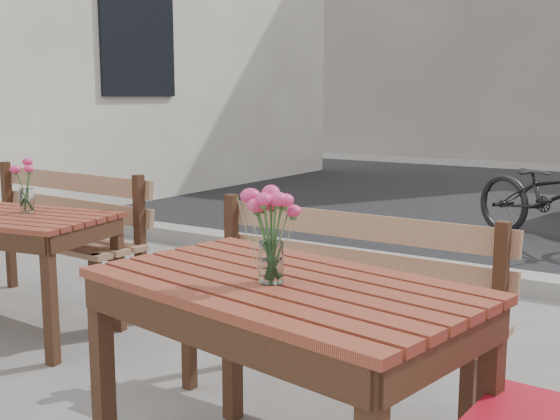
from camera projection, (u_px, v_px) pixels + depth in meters
name	position (u px, v px, depth m)	size (l,w,h in m)	color
main_table	(283.00, 318.00, 2.21)	(1.32, 0.90, 0.75)	maroon
main_bench	(341.00, 284.00, 2.96)	(1.41, 0.43, 0.87)	#8B6448
main_vase	(271.00, 222.00, 2.13)	(0.16, 0.16, 0.30)	white
second_table	(9.00, 234.00, 3.83)	(1.20, 0.83, 0.68)	maroon
second_bench	(58.00, 222.00, 4.35)	(1.46, 0.51, 0.89)	#8B6448
second_vase	(26.00, 185.00, 3.83)	(0.11, 0.11, 0.26)	white
bicycle	(554.00, 195.00, 6.22)	(0.59, 1.69, 0.89)	black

